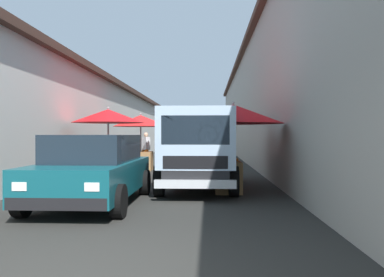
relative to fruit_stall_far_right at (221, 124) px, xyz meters
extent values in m
plane|color=#282826|center=(5.01, 1.74, -1.80)|extent=(90.00, 90.00, 0.00)
cube|color=silver|center=(7.26, 8.50, 0.15)|extent=(49.50, 7.00, 3.90)
cube|color=#4C3328|center=(7.26, 8.50, 2.22)|extent=(49.80, 7.50, 0.24)
cube|color=#A39E93|center=(7.26, -5.03, 1.13)|extent=(49.50, 7.00, 5.86)
cube|color=#4C3328|center=(7.26, -5.03, 4.18)|extent=(49.80, 7.50, 0.24)
cylinder|color=#9E9EA3|center=(0.02, 0.00, -0.67)|extent=(0.06, 0.06, 2.25)
cone|color=red|center=(0.02, 0.00, 0.27)|extent=(2.40, 2.40, 0.37)
sphere|color=#9E9EA3|center=(0.02, 0.00, 0.49)|extent=(0.07, 0.07, 0.07)
cube|color=#9E7547|center=(-0.12, -0.02, -1.41)|extent=(0.85, 0.60, 0.77)
sphere|color=orange|center=(0.13, -0.20, -0.98)|extent=(0.09, 0.09, 0.09)
sphere|color=orange|center=(0.14, -0.07, -0.98)|extent=(0.09, 0.09, 0.09)
sphere|color=orange|center=(0.10, 0.00, -0.98)|extent=(0.09, 0.09, 0.09)
cylinder|color=#9E9EA3|center=(-2.21, -0.23, -0.69)|extent=(0.06, 0.06, 2.22)
cone|color=red|center=(-2.21, -0.23, 0.18)|extent=(2.53, 2.53, 0.48)
sphere|color=#9E9EA3|center=(-2.21, -0.23, 0.46)|extent=(0.07, 0.07, 0.07)
cube|color=#9E7547|center=(-2.23, -0.11, -1.41)|extent=(0.83, 0.66, 0.78)
sphere|color=orange|center=(-2.10, -0.33, -0.97)|extent=(0.09, 0.09, 0.09)
sphere|color=orange|center=(-2.11, -0.02, -0.97)|extent=(0.09, 0.09, 0.09)
sphere|color=orange|center=(-2.18, 0.11, -0.97)|extent=(0.09, 0.09, 0.09)
cylinder|color=#9E9EA3|center=(3.57, 3.14, -0.67)|extent=(0.06, 0.06, 2.25)
cone|color=red|center=(3.57, 3.14, 0.23)|extent=(2.28, 2.28, 0.46)
sphere|color=#9E9EA3|center=(3.57, 3.14, 0.50)|extent=(0.07, 0.07, 0.07)
cube|color=#9E7547|center=(3.65, 3.09, -1.41)|extent=(0.72, 0.77, 0.77)
sphere|color=orange|center=(3.45, 2.94, -0.98)|extent=(0.09, 0.09, 0.09)
sphere|color=orange|center=(3.72, 3.26, -0.98)|extent=(0.09, 0.09, 0.09)
sphere|color=orange|center=(3.58, 3.31, -0.93)|extent=(0.09, 0.09, 0.09)
sphere|color=orange|center=(3.82, 2.95, -0.98)|extent=(0.09, 0.09, 0.09)
sphere|color=orange|center=(3.66, 2.89, -0.98)|extent=(0.09, 0.09, 0.09)
sphere|color=orange|center=(3.62, 3.07, -0.98)|extent=(0.09, 0.09, 0.09)
cylinder|color=#9E9EA3|center=(0.48, 3.66, -0.65)|extent=(0.06, 0.06, 2.29)
cone|color=red|center=(0.48, 3.66, 0.27)|extent=(2.35, 2.35, 0.44)
sphere|color=#9E9EA3|center=(0.48, 3.66, 0.53)|extent=(0.07, 0.07, 0.07)
cube|color=olive|center=(0.55, 3.65, -1.40)|extent=(0.81, 0.66, 0.79)
sphere|color=orange|center=(0.55, 3.65, -0.96)|extent=(0.09, 0.09, 0.09)
sphere|color=orange|center=(0.63, 3.68, -0.96)|extent=(0.09, 0.09, 0.09)
sphere|color=orange|center=(0.30, 3.70, -0.96)|extent=(0.09, 0.09, 0.09)
sphere|color=orange|center=(0.37, 3.55, -0.96)|extent=(0.09, 0.09, 0.09)
sphere|color=orange|center=(0.55, 3.74, -0.91)|extent=(0.09, 0.09, 0.09)
cube|color=#0F4C56|center=(-3.96, 2.80, -1.23)|extent=(3.90, 1.73, 0.64)
cube|color=#19232D|center=(-3.81, 2.80, -0.63)|extent=(2.34, 1.52, 0.56)
cube|color=black|center=(-5.87, 2.80, -1.45)|extent=(0.10, 1.65, 0.20)
cube|color=silver|center=(-5.89, 2.22, -1.17)|extent=(0.06, 0.24, 0.14)
cube|color=silver|center=(-5.89, 3.39, -1.17)|extent=(0.06, 0.24, 0.14)
cylinder|color=black|center=(-5.29, 1.94, -1.50)|extent=(0.60, 0.20, 0.60)
cylinder|color=black|center=(-5.29, 3.66, -1.50)|extent=(0.60, 0.20, 0.60)
cylinder|color=black|center=(-2.64, 1.93, -1.50)|extent=(0.60, 0.20, 0.60)
cylinder|color=black|center=(-2.63, 3.65, -1.50)|extent=(0.60, 0.20, 0.60)
cube|color=black|center=(-1.25, 0.68, -1.30)|extent=(4.80, 1.48, 0.36)
cube|color=#ADC6E0|center=(-2.88, 0.67, -0.42)|extent=(1.54, 1.75, 1.40)
cube|color=#19232D|center=(-3.62, 0.67, -0.24)|extent=(0.06, 1.47, 0.63)
cube|color=#19232D|center=(-2.88, 0.67, -0.24)|extent=(1.05, 1.78, 0.45)
cube|color=black|center=(-3.63, 0.67, -0.94)|extent=(0.06, 1.40, 0.28)
cube|color=silver|center=(-3.71, 0.67, -1.40)|extent=(0.13, 1.75, 0.18)
cube|color=gray|center=(-0.43, -0.14, -0.87)|extent=(3.16, 0.07, 0.50)
cube|color=gray|center=(-0.44, 1.50, -0.87)|extent=(3.16, 0.07, 0.50)
cube|color=gray|center=(1.12, 0.68, -0.87)|extent=(0.07, 1.65, 0.50)
cylinder|color=black|center=(-2.88, -0.20, -1.44)|extent=(0.72, 0.22, 0.72)
cylinder|color=black|center=(-2.89, 1.55, -1.44)|extent=(0.72, 0.22, 0.72)
cylinder|color=black|center=(0.19, -0.19, -1.44)|extent=(0.72, 0.22, 0.72)
cylinder|color=black|center=(0.18, 1.56, -1.44)|extent=(0.72, 0.22, 0.72)
cylinder|color=navy|center=(5.54, 3.29, -1.41)|extent=(0.14, 0.14, 0.77)
cylinder|color=navy|center=(5.41, 3.20, -1.41)|extent=(0.14, 0.14, 0.77)
cube|color=white|center=(5.48, 3.25, -0.73)|extent=(0.48, 0.42, 0.58)
sphere|color=tan|center=(5.48, 3.25, -0.34)|extent=(0.21, 0.21, 0.21)
cylinder|color=white|center=(5.70, 3.41, -0.71)|extent=(0.08, 0.08, 0.52)
cylinder|color=white|center=(5.25, 3.09, -0.71)|extent=(0.08, 0.08, 0.52)
cylinder|color=#665B4C|center=(7.89, 1.15, -1.40)|extent=(0.14, 0.14, 0.79)
cylinder|color=#665B4C|center=(8.05, 1.15, -1.40)|extent=(0.14, 0.14, 0.79)
cube|color=#4C8C59|center=(7.97, 1.15, -0.71)|extent=(0.47, 0.21, 0.59)
sphere|color=tan|center=(7.97, 1.15, -0.30)|extent=(0.22, 0.22, 0.22)
cylinder|color=#4C8C59|center=(7.69, 1.16, -0.68)|extent=(0.08, 0.08, 0.53)
cylinder|color=#4C8C59|center=(8.25, 1.14, -0.68)|extent=(0.08, 0.08, 0.53)
cylinder|color=black|center=(5.73, 0.14, -1.58)|extent=(0.45, 0.19, 0.44)
cylinder|color=black|center=(4.52, -0.16, -1.58)|extent=(0.45, 0.21, 0.44)
cube|color=black|center=(5.08, -0.02, -1.53)|extent=(0.94, 0.49, 0.08)
ellipsoid|color=black|center=(4.79, -0.09, -1.16)|extent=(0.61, 0.39, 0.20)
cube|color=black|center=(5.68, 0.13, -1.13)|extent=(0.21, 0.34, 0.56)
cylinder|color=silver|center=(5.62, 0.11, -1.03)|extent=(0.28, 0.12, 0.68)
cylinder|color=black|center=(5.54, 0.09, -0.68)|extent=(0.54, 0.17, 0.04)
camera|label=1|loc=(-11.85, 0.38, -0.35)|focal=35.84mm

